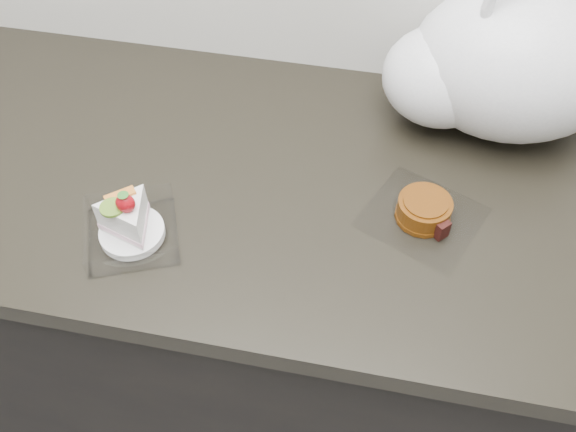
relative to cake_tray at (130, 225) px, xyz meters
The scene contains 4 objects.
counter 0.53m from the cake_tray, 44.05° to the left, with size 2.04×0.64×0.90m.
cake_tray is the anchor object (origin of this frame).
mooncake_wrap 0.45m from the cake_tray, 16.10° to the left, with size 0.22×0.21×0.04m.
plastic_bag 0.65m from the cake_tray, 35.23° to the left, with size 0.45×0.38×0.32m.
Camera 1 is at (0.18, 0.98, 1.68)m, focal length 40.00 mm.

